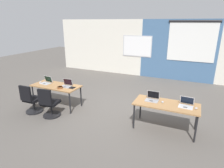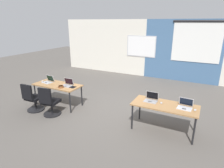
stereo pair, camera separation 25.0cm
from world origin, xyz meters
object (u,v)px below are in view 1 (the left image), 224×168
Objects in this scene: mouse_near_right_end at (196,108)px; laptop_near_left_end at (46,82)px; desk_near_left at (56,87)px; mouse_near_left_inner at (72,87)px; mouse_near_right_inner at (163,102)px; mouse_near_left_end at (40,82)px; laptop_near_right_inner at (152,98)px; laptop_near_left_inner at (66,85)px; laptop_near_right_end at (186,105)px; chair_near_left_end at (31,101)px; chair_near_left_inner at (49,105)px; snack_bowl at (60,87)px; desk_near_right at (166,106)px.

laptop_near_left_end reaches higher than mouse_near_right_end.
desk_near_left is 0.61m from mouse_near_left_inner.
mouse_near_left_end is (-4.06, -0.03, 0.00)m from mouse_near_right_inner.
mouse_near_right_end is 0.34× the size of laptop_near_right_inner.
mouse_near_left_inner is at bearing -11.55° from laptop_near_left_inner.
chair_near_left_end is (-4.33, -0.76, -0.39)m from laptop_near_right_end.
chair_near_left_inner is (-3.08, -0.75, -0.36)m from mouse_near_right_inner.
mouse_near_right_inner is 2.79m from mouse_near_left_inner.
chair_near_left_inner is (-3.64, -0.75, -0.39)m from laptop_near_right_end.
chair_near_left_inner is (0.98, -0.71, -0.36)m from mouse_near_left_end.
mouse_near_right_end is 1.10× the size of mouse_near_left_end.
chair_near_left_end reaches higher than mouse_near_right_inner.
mouse_near_left_end is 1.27m from mouse_near_left_inner.
mouse_near_right_end is 0.32× the size of laptop_near_left_end.
laptop_near_right_end is at bearing 0.53° from desk_near_left.
mouse_near_left_inner is 0.63× the size of snack_bowl.
laptop_near_right_end reaches higher than mouse_near_left_end.
mouse_near_left_end is at bearing -179.55° from mouse_near_right_inner.
snack_bowl is (-3.64, -0.23, -0.01)m from laptop_near_right_end.
snack_bowl is (0.75, -0.22, -0.01)m from laptop_near_left_end.
laptop_near_right_end reaches higher than snack_bowl.
snack_bowl is at bearing -173.79° from laptop_near_right_inner.
desk_near_right is 0.40m from laptop_near_right_inner.
desk_near_right is 14.29× the size of mouse_near_left_inner.
mouse_near_left_inner is at bearing -179.55° from mouse_near_right_inner.
laptop_near_right_inner is 0.28m from mouse_near_right_inner.
laptop_near_left_end is at bearing 178.19° from laptop_near_left_inner.
laptop_near_right_inner reaches higher than snack_bowl.
laptop_near_right_end reaches higher than desk_near_left.
laptop_near_left_end is 0.38× the size of chair_near_left_inner.
mouse_near_right_inner is at bearing 4.21° from snack_bowl.
laptop_near_left_inner is 0.37× the size of chair_near_left_inner.
laptop_near_left_inner reaches higher than mouse_near_left_inner.
snack_bowl reaches higher than mouse_near_right_inner.
mouse_near_right_end is at bearing -0.14° from desk_near_left.
desk_near_left is 0.40m from laptop_near_left_inner.
laptop_near_right_inner is 0.97× the size of laptop_near_left_inner.
snack_bowl is at bearing -11.89° from laptop_near_left_end.
laptop_near_right_end is 0.38× the size of chair_near_left_end.
mouse_near_left_inner is (0.98, 0.74, 0.36)m from chair_near_left_end.
desk_near_right is 4.79× the size of laptop_near_right_inner.
chair_near_left_end is at bearing -8.09° from chair_near_left_inner.
desk_near_right is at bearing -171.38° from chair_near_left_end.
mouse_near_left_inner is at bearing -175.66° from laptop_near_right_end.
laptop_near_left_inner is 0.23m from mouse_near_left_inner.
mouse_near_right_end is at bearing -3.87° from laptop_near_right_inner.
laptop_near_right_inner is 2.81m from snack_bowl.
laptop_near_left_end is at bearing -176.02° from laptop_near_right_end.
laptop_near_left_inner is at bearing 2.41° from mouse_near_left_end.
chair_near_left_end is 2.68× the size of laptop_near_left_inner.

